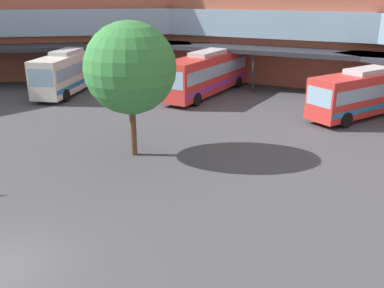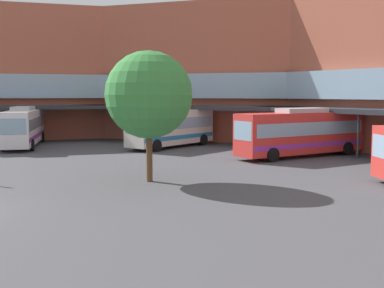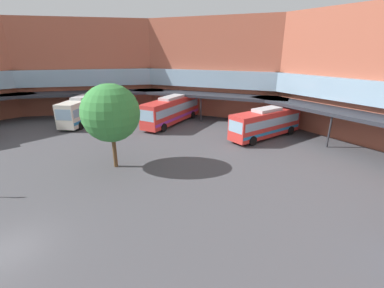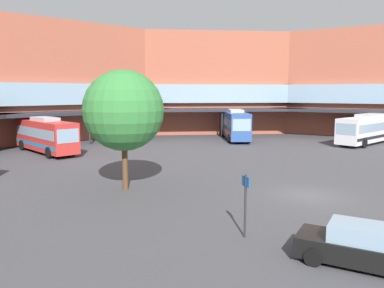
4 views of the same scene
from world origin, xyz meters
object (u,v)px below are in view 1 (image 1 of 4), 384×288
Objects in this scene: bus_0 at (208,73)px; plaza_tree at (130,68)px; bus_3 at (365,92)px; bus_2 at (68,71)px.

plaza_tree is (6.64, -14.58, 3.07)m from bus_0.
plaza_tree reaches higher than bus_3.
plaza_tree is (-6.80, -17.01, 3.22)m from bus_3.
bus_2 is at bearing -51.56° from bus_3.
bus_0 is 1.24× the size of bus_2.
bus_2 is at bearing 158.68° from plaza_tree.
bus_3 is (23.61, 10.45, -0.14)m from bus_2.
bus_2 is 1.31× the size of plaza_tree.
bus_0 reaches higher than bus_3.
bus_2 reaches higher than bus_3.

